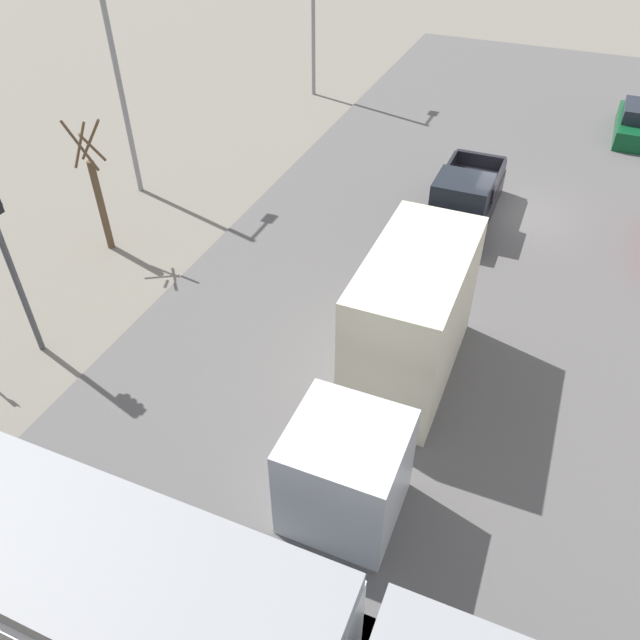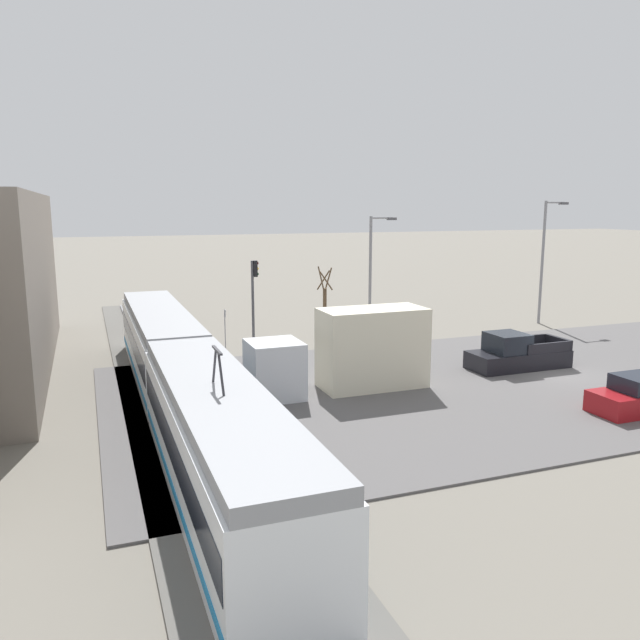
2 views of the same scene
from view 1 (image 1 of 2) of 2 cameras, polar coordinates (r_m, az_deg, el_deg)
The scene contains 8 objects.
ground_plane at distance 25.02m, azimuth 16.83°, elevation 9.26°, with size 320.00×320.00×0.00m, color slate.
road_surface at distance 25.00m, azimuth 16.85°, elevation 9.34°, with size 18.42×43.68×0.08m.
box_truck at distance 15.30m, azimuth 7.19°, elevation -2.64°, with size 2.35×8.32×3.70m.
pickup_truck at distance 23.76m, azimuth 12.97°, elevation 10.51°, with size 2.09×5.33×1.89m.
sedan_car_0 at distance 33.33m, azimuth 27.10°, elevation 15.70°, with size 1.83×4.26×1.45m.
traffic_light_pole at distance 17.68m, azimuth -26.77°, elevation 6.04°, with size 0.28×0.47×5.27m.
street_tree at distance 22.21m, azimuth -19.63°, elevation 10.85°, with size 1.09×0.91×4.60m.
street_lamp_near_crossing at distance 25.08m, azimuth -17.68°, elevation 20.58°, with size 0.36×1.95×7.73m.
Camera 1 is at (-1.40, 21.89, 12.03)m, focal length 35.00 mm.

